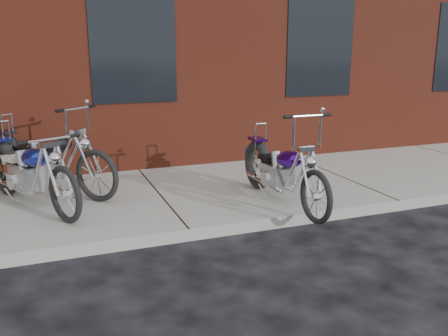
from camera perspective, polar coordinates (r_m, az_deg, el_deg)
name	(u,v)px	position (r m, az deg, el deg)	size (l,w,h in m)	color
ground	(190,241)	(5.56, -4.17, -8.80)	(120.00, 120.00, 0.00)	black
sidewalk	(159,198)	(6.90, -7.79, -3.66)	(22.00, 3.00, 0.15)	#9A988D
chopper_purple	(281,173)	(6.35, 6.93, -0.62)	(0.55, 2.27, 1.27)	black
chopper_blue	(29,174)	(6.66, -22.36, -0.65)	(1.16, 2.24, 1.06)	black
chopper_third	(46,162)	(7.22, -20.66, 0.69)	(1.77, 1.93, 1.27)	black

